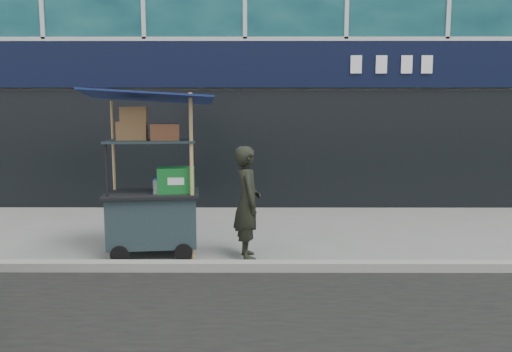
{
  "coord_description": "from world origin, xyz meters",
  "views": [
    {
      "loc": [
        0.25,
        -6.26,
        2.02
      ],
      "look_at": [
        0.22,
        1.2,
        1.02
      ],
      "focal_mm": 35.0,
      "sensor_mm": 36.0,
      "label": 1
    }
  ],
  "objects": [
    {
      "name": "ground",
      "position": [
        0.0,
        0.0,
        0.0
      ],
      "size": [
        80.0,
        80.0,
        0.0
      ],
      "primitive_type": "plane",
      "color": "slate",
      "rests_on": "ground"
    },
    {
      "name": "curb",
      "position": [
        0.0,
        -0.2,
        0.06
      ],
      "size": [
        80.0,
        0.18,
        0.12
      ],
      "primitive_type": "cube",
      "color": "gray",
      "rests_on": "ground"
    },
    {
      "name": "vendor_cart",
      "position": [
        -1.19,
        0.51,
        0.8
      ],
      "size": [
        1.83,
        1.4,
        2.28
      ],
      "rotation": [
        0.0,
        0.0,
        0.13
      ],
      "color": "#1A272D",
      "rests_on": "ground"
    },
    {
      "name": "vendor_man",
      "position": [
        0.11,
        0.37,
        0.77
      ],
      "size": [
        0.46,
        0.62,
        1.54
      ],
      "primitive_type": "imported",
      "rotation": [
        0.0,
        0.0,
        1.75
      ],
      "color": "black",
      "rests_on": "ground"
    }
  ]
}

